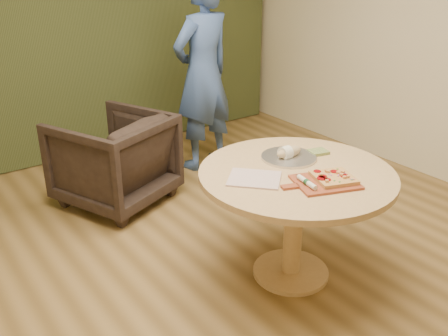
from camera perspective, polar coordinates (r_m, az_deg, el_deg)
The scene contains 12 objects.
room_shell at distance 2.63m, azimuth 4.13°, elevation 10.68°, with size 5.04×6.04×2.84m.
curtain at distance 5.16m, azimuth -17.87°, elevation 16.12°, with size 4.80×0.14×2.78m, color #2E3719.
pedestal_table at distance 3.13m, azimuth 8.20°, elevation -2.72°, with size 1.20×1.20×0.75m.
pizza_paddle at distance 2.93m, azimuth 11.32°, elevation -1.62°, with size 0.47×0.38×0.01m.
flatbread_pizza at distance 2.96m, azimuth 12.40°, elevation -1.06°, with size 0.28×0.28×0.04m.
cutlery_roll at distance 2.86m, azimuth 9.45°, elevation -1.61°, with size 0.06×0.20×0.03m.
newspaper at distance 2.93m, azimuth 3.50°, elevation -1.22°, with size 0.30×0.25×0.01m, color white.
serving_tray at distance 3.25m, azimuth 7.41°, elevation 1.24°, with size 0.36×0.36×0.02m.
bread_roll at distance 3.23m, azimuth 7.33°, elevation 1.79°, with size 0.19×0.09×0.09m.
green_packet at distance 3.36m, azimuth 10.72°, elevation 1.82°, with size 0.12×0.10×0.02m, color #586B30.
armchair at distance 4.24m, azimuth -12.50°, elevation 1.44°, with size 0.82×0.77×0.84m, color black.
person_standing at distance 4.75m, azimuth -2.43°, elevation 10.70°, with size 0.67×0.44×1.84m, color #38548D.
Camera 1 is at (-1.65, -1.95, 1.99)m, focal length 40.00 mm.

